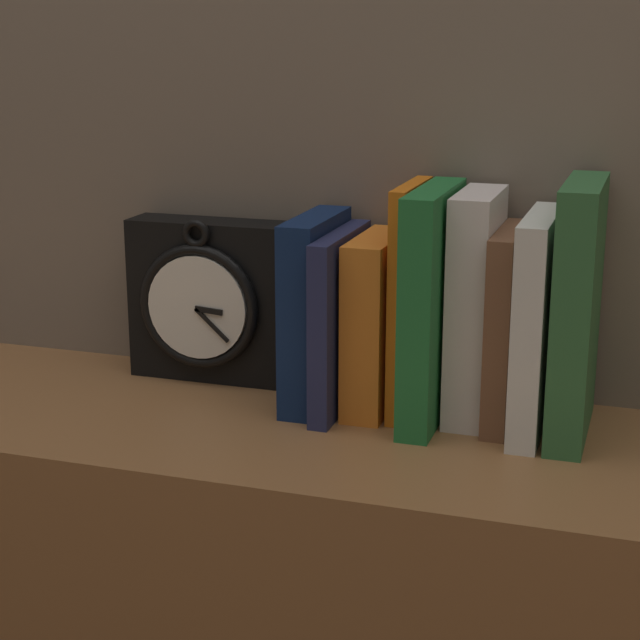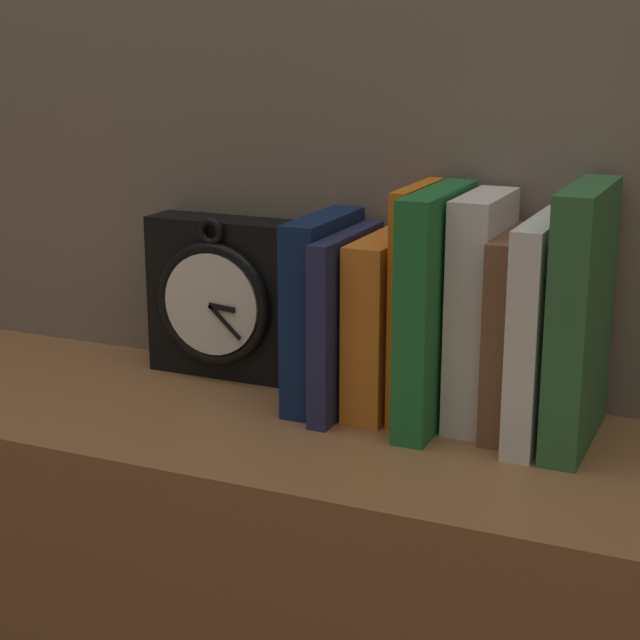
# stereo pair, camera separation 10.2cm
# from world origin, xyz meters

# --- Properties ---
(clock) EXTENTS (0.18, 0.07, 0.18)m
(clock) POSITION_xyz_m (-0.17, 0.11, 0.91)
(clock) COLOR black
(clock) RESTS_ON bookshelf
(book_slot0_navy) EXTENTS (0.04, 0.14, 0.20)m
(book_slot0_navy) POSITION_xyz_m (-0.03, 0.07, 0.92)
(book_slot0_navy) COLOR #0F224B
(book_slot0_navy) RESTS_ON bookshelf
(book_slot1_navy) EXTENTS (0.02, 0.15, 0.18)m
(book_slot1_navy) POSITION_xyz_m (-0.00, 0.07, 0.91)
(book_slot1_navy) COLOR #22274F
(book_slot1_navy) RESTS_ON bookshelf
(book_slot2_orange) EXTENTS (0.04, 0.13, 0.18)m
(book_slot2_orange) POSITION_xyz_m (0.03, 0.08, 0.91)
(book_slot2_orange) COLOR orange
(book_slot2_orange) RESTS_ON bookshelf
(book_slot3_orange) EXTENTS (0.02, 0.12, 0.23)m
(book_slot3_orange) POSITION_xyz_m (0.07, 0.08, 0.93)
(book_slot3_orange) COLOR orange
(book_slot3_orange) RESTS_ON bookshelf
(book_slot4_green) EXTENTS (0.03, 0.16, 0.23)m
(book_slot4_green) POSITION_xyz_m (0.09, 0.06, 0.93)
(book_slot4_green) COLOR #206F34
(book_slot4_green) RESTS_ON bookshelf
(book_slot5_white) EXTENTS (0.04, 0.12, 0.23)m
(book_slot5_white) POSITION_xyz_m (0.13, 0.08, 0.93)
(book_slot5_white) COLOR silver
(book_slot5_white) RESTS_ON bookshelf
(book_slot6_brown) EXTENTS (0.02, 0.13, 0.19)m
(book_slot6_brown) POSITION_xyz_m (0.17, 0.08, 0.92)
(book_slot6_brown) COLOR brown
(book_slot6_brown) RESTS_ON bookshelf
(book_slot7_white) EXTENTS (0.03, 0.15, 0.21)m
(book_slot7_white) POSITION_xyz_m (0.20, 0.07, 0.92)
(book_slot7_white) COLOR silver
(book_slot7_white) RESTS_ON bookshelf
(book_slot8_green) EXTENTS (0.04, 0.15, 0.24)m
(book_slot8_green) POSITION_xyz_m (0.23, 0.07, 0.94)
(book_slot8_green) COLOR #306838
(book_slot8_green) RESTS_ON bookshelf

